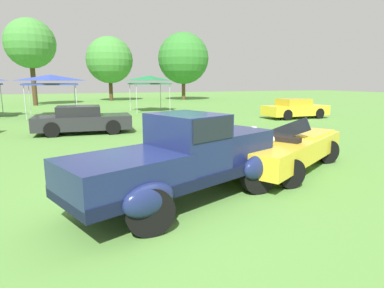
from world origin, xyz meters
TOP-DOWN VIEW (x-y plane):
  - ground_plane at (0.00, 0.00)m, footprint 120.00×120.00m
  - feature_pickup_truck at (0.41, 0.21)m, footprint 4.80×3.04m
  - neighbor_convertible at (3.73, 1.50)m, footprint 4.79×3.76m
  - show_car_charcoal at (-0.98, 9.65)m, footprint 4.24×1.96m
  - show_car_yellow at (11.79, 11.06)m, footprint 4.05×1.74m
  - canopy_tent_center_field at (-2.41, 17.70)m, footprint 3.24×3.24m
  - canopy_tent_right_field at (4.44, 19.06)m, footprint 2.78×2.78m
  - treeline_mid_left at (-4.26, 28.91)m, footprint 4.54×4.54m
  - treeline_center at (3.54, 34.12)m, footprint 5.36×5.36m
  - treeline_mid_right at (12.21, 32.76)m, footprint 6.16×6.16m

SIDE VIEW (x-z plane):
  - ground_plane at x=0.00m, z-range 0.00..0.00m
  - neighbor_convertible at x=3.73m, z-range -0.12..1.28m
  - show_car_yellow at x=11.79m, z-range -0.01..1.21m
  - show_car_charcoal at x=-0.98m, z-range -0.01..1.21m
  - feature_pickup_truck at x=0.41m, z-range 0.02..1.72m
  - canopy_tent_right_field at x=4.44m, z-range 1.07..3.78m
  - canopy_tent_center_field at x=-2.41m, z-range 1.07..3.78m
  - treeline_center at x=3.54m, z-range 1.00..8.39m
  - treeline_mid_right at x=12.21m, z-range 0.96..9.05m
  - treeline_mid_left at x=-4.26m, z-range 1.69..9.68m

